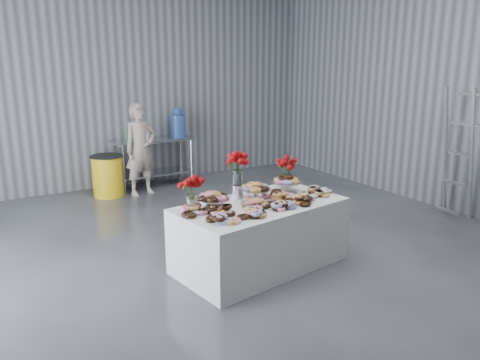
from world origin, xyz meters
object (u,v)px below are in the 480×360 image
object	(u,v)px
display_table	(260,235)
person	(141,150)
trash_barrel	(108,176)
stepladder	(458,153)
water_jug	(178,123)
prep_table	(154,153)

from	to	relation	value
display_table	person	world-z (taller)	person
display_table	person	xyz separation A→B (m)	(-0.15, 3.55, 0.42)
display_table	trash_barrel	distance (m)	3.81
display_table	stepladder	world-z (taller)	stepladder
display_table	water_jug	xyz separation A→B (m)	(0.73, 3.96, 0.77)
prep_table	water_jug	distance (m)	0.73
water_jug	trash_barrel	distance (m)	1.65
display_table	stepladder	bearing A→B (deg)	-0.60
trash_barrel	person	bearing A→B (deg)	-19.20
person	trash_barrel	xyz separation A→B (m)	(-0.55, 0.19, -0.44)
water_jug	person	world-z (taller)	person
prep_table	person	world-z (taller)	person
display_table	prep_table	xyz separation A→B (m)	(0.23, 3.96, 0.24)
prep_table	stepladder	bearing A→B (deg)	-51.17
display_table	water_jug	world-z (taller)	water_jug
display_table	prep_table	bearing A→B (deg)	86.69
prep_table	stepladder	size ratio (longest dim) A/B	0.77
water_jug	stepladder	distance (m)	4.84
person	trash_barrel	bearing A→B (deg)	152.55
prep_table	water_jug	size ratio (longest dim) A/B	2.71
stepladder	display_table	bearing A→B (deg)	179.40
display_table	trash_barrel	bearing A→B (deg)	100.65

